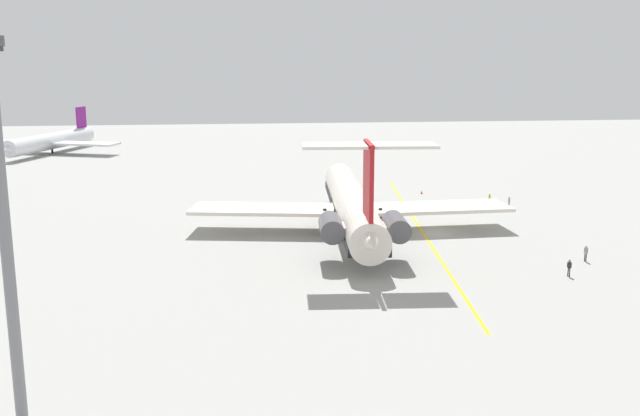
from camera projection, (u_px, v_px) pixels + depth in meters
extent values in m
plane|color=#9E9E99|center=(434.00, 233.00, 90.36)|extent=(308.05, 308.05, 0.00)
cylinder|color=silver|center=(352.00, 204.00, 90.17)|extent=(40.71, 7.03, 4.32)
cone|color=silver|center=(340.00, 177.00, 109.97)|extent=(4.77, 4.44, 4.15)
cone|color=silver|center=(371.00, 241.00, 70.29)|extent=(6.53, 4.09, 3.67)
cube|color=black|center=(352.00, 211.00, 90.37)|extent=(39.82, 7.05, 0.95)
cube|color=silver|center=(263.00, 209.00, 90.68)|extent=(9.73, 18.89, 0.43)
cube|color=silver|center=(438.00, 207.00, 91.74)|extent=(7.43, 18.25, 0.43)
cylinder|color=#515156|center=(331.00, 227.00, 76.30)|extent=(5.56, 2.86, 2.51)
cube|color=silver|center=(338.00, 227.00, 76.34)|extent=(3.33, 1.59, 0.52)
cylinder|color=#515156|center=(396.00, 227.00, 76.63)|extent=(5.56, 2.86, 2.51)
cube|color=silver|center=(389.00, 227.00, 76.60)|extent=(3.33, 1.59, 0.52)
cube|color=#B2191E|center=(368.00, 180.00, 71.78)|extent=(5.87, 0.82, 7.65)
cube|color=silver|center=(334.00, 146.00, 70.45)|extent=(4.46, 6.56, 0.30)
cube|color=silver|center=(404.00, 145.00, 70.78)|extent=(4.46, 6.56, 0.30)
cylinder|color=black|center=(344.00, 200.00, 102.68)|extent=(0.48, 0.48, 3.28)
cylinder|color=black|center=(325.00, 222.00, 89.09)|extent=(0.48, 0.48, 3.28)
cylinder|color=black|center=(380.00, 221.00, 89.42)|extent=(0.48, 0.48, 3.28)
cylinder|color=silver|center=(51.00, 141.00, 163.93)|extent=(30.38, 13.76, 3.70)
cone|color=silver|center=(8.00, 149.00, 149.18)|extent=(4.02, 4.32, 3.51)
cube|color=silver|center=(87.00, 144.00, 162.07)|extent=(9.76, 15.09, 0.44)
cube|color=silver|center=(17.00, 142.00, 165.93)|extent=(9.76, 15.09, 0.44)
cube|color=#7A197F|center=(81.00, 117.00, 175.53)|extent=(3.92, 1.69, 5.04)
cylinder|color=black|center=(52.00, 148.00, 164.26)|extent=(0.44, 0.44, 2.49)
cylinder|color=black|center=(509.00, 205.00, 105.10)|extent=(0.10, 0.10, 0.81)
cylinder|color=black|center=(509.00, 205.00, 104.97)|extent=(0.10, 0.10, 0.81)
cylinder|color=gray|center=(509.00, 200.00, 104.89)|extent=(0.27, 0.27, 0.64)
sphere|color=#DBB28E|center=(509.00, 197.00, 104.79)|extent=(0.25, 0.25, 0.25)
cylinder|color=gray|center=(510.00, 200.00, 105.03)|extent=(0.07, 0.07, 0.54)
cylinder|color=gray|center=(509.00, 200.00, 104.73)|extent=(0.07, 0.07, 0.54)
cylinder|color=black|center=(586.00, 258.00, 77.52)|extent=(0.11, 0.11, 0.86)
cylinder|color=black|center=(585.00, 257.00, 77.63)|extent=(0.11, 0.11, 0.86)
cylinder|color=gray|center=(586.00, 251.00, 77.42)|extent=(0.29, 0.29, 0.68)
sphere|color=#DBB28E|center=(586.00, 247.00, 77.32)|extent=(0.27, 0.27, 0.27)
cylinder|color=gray|center=(588.00, 251.00, 77.28)|extent=(0.08, 0.08, 0.58)
cylinder|color=gray|center=(584.00, 250.00, 77.55)|extent=(0.08, 0.08, 0.58)
cylinder|color=black|center=(568.00, 272.00, 72.28)|extent=(0.10, 0.10, 0.84)
cylinder|color=black|center=(570.00, 273.00, 72.20)|extent=(0.10, 0.10, 0.84)
cylinder|color=#262628|center=(569.00, 265.00, 72.08)|extent=(0.28, 0.28, 0.67)
sphere|color=#8C6647|center=(570.00, 261.00, 71.99)|extent=(0.26, 0.26, 0.26)
cylinder|color=#262628|center=(567.00, 265.00, 72.17)|extent=(0.08, 0.08, 0.57)
cylinder|color=#262628|center=(571.00, 265.00, 71.98)|extent=(0.08, 0.08, 0.57)
cylinder|color=black|center=(489.00, 202.00, 107.35)|extent=(0.10, 0.10, 0.78)
cylinder|color=black|center=(490.00, 202.00, 107.24)|extent=(0.10, 0.10, 0.78)
cylinder|color=yellow|center=(490.00, 198.00, 107.15)|extent=(0.26, 0.26, 0.62)
sphere|color=#8C6647|center=(490.00, 195.00, 107.06)|extent=(0.24, 0.24, 0.24)
cylinder|color=yellow|center=(489.00, 197.00, 107.28)|extent=(0.07, 0.07, 0.53)
cylinder|color=yellow|center=(490.00, 198.00, 107.01)|extent=(0.07, 0.07, 0.53)
cone|color=#EA590F|center=(422.00, 192.00, 115.95)|extent=(0.40, 0.40, 0.55)
cube|color=gold|center=(421.00, 230.00, 91.93)|extent=(70.93, 7.52, 0.01)
cylinder|color=slate|center=(6.00, 247.00, 41.10)|extent=(0.70, 0.70, 22.02)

